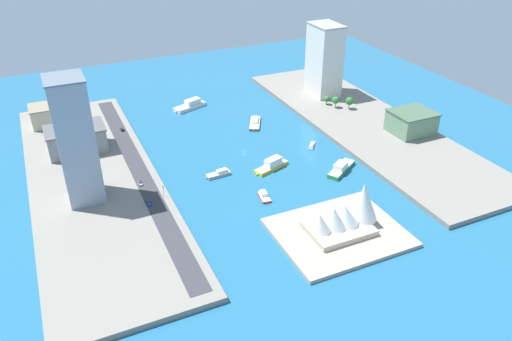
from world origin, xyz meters
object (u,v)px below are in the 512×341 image
Objects in this scene: ferry_white_commuter at (190,105)px; traffic_light_waterfront at (163,189)px; barge_flat_brown at (255,123)px; ferry_yellow_fast at (272,165)px; yacht_sleek_gray at (219,174)px; office_block_beige at (49,115)px; terminal_long_green at (411,122)px; hatchback_blue at (148,202)px; suv_black at (122,129)px; hotel_broad_white at (324,60)px; warehouse_low_gray at (76,139)px; sedan_silver at (140,183)px; ferry_green_doubledeck at (341,168)px; opera_landmark at (347,215)px; sailboat_small_white at (312,145)px; tugboat_red at (264,196)px; tower_tall_glass at (76,141)px.

traffic_light_waterfront is (53.22, 117.86, 4.93)m from ferry_white_commuter.
ferry_white_commuter is 58.05m from barge_flat_brown.
yacht_sleek_gray is (32.46, -4.88, -1.02)m from ferry_yellow_fast.
terminal_long_green is (-221.62, 116.35, 0.60)m from office_block_beige.
traffic_light_waterfront is (-9.49, -3.75, 3.41)m from hatchback_blue.
hatchback_blue is 1.07× the size of suv_black.
warehouse_low_gray is at bearing 6.22° from hotel_broad_white.
office_block_beige reaches higher than sedan_silver.
yacht_sleek_gray is at bearing 126.71° from office_block_beige.
ferry_yellow_fast reaches higher than ferry_green_doubledeck.
opera_landmark is (-77.23, 157.66, 6.78)m from suv_black.
ferry_white_commuter is 4.31× the size of traffic_light_waterfront.
ferry_yellow_fast is 2.41× the size of sailboat_small_white.
tugboat_red is 125.22m from suv_black.
ferry_green_doubledeck is at bearing 150.68° from ferry_yellow_fast.
ferry_green_doubledeck is at bearing 17.16° from terminal_long_green.
tower_tall_glass reaches higher than barge_flat_brown.
ferry_yellow_fast is at bearing 172.68° from sedan_silver.
office_block_beige reaches higher than yacht_sleek_gray.
tugboat_red is 102.22m from tower_tall_glass.
sedan_silver is 0.76× the size of traffic_light_waterfront.
yacht_sleek_gray is at bearing 49.20° from barge_flat_brown.
office_block_beige reaches higher than barge_flat_brown.
ferry_white_commuter is at bearing -156.26° from suv_black.
ferry_green_doubledeck is 151.75m from suv_black.
warehouse_low_gray reaches higher than ferry_green_doubledeck.
office_block_beige is at bearing -45.25° from ferry_yellow_fast.
traffic_light_waterfront is at bearing 2.80° from terminal_long_green.
tugboat_red is 70.26m from sedan_silver.
sailboat_small_white is at bearing -157.87° from ferry_yellow_fast.
ferry_green_doubledeck is (0.38, 35.34, 1.26)m from sailboat_small_white.
barge_flat_brown is (19.43, -47.57, 0.25)m from sailboat_small_white.
hotel_broad_white is at bearing -148.68° from traffic_light_waterfront.
sedan_silver is at bearing 25.21° from hotel_broad_white.
office_block_beige is at bearing -36.27° from suv_black.
sailboat_small_white is (-36.71, -14.93, -1.51)m from ferry_yellow_fast.
suv_black is at bearing -150.14° from warehouse_low_gray.
traffic_light_waterfront is at bearing 12.04° from sailboat_small_white.
ferry_white_commuter reaches higher than ferry_yellow_fast.
ferry_white_commuter is 5.68× the size of sedan_silver.
barge_flat_brown is at bearing -151.04° from sedan_silver.
ferry_white_commuter is 163.34m from terminal_long_green.
terminal_long_green is at bearing 168.46° from sailboat_small_white.
warehouse_low_gray is at bearing -2.25° from barge_flat_brown.
sailboat_small_white is at bearing -177.52° from sedan_silver.
terminal_long_green is at bearing -177.20° from traffic_light_waterfront.
hotel_broad_white reaches higher than hatchback_blue.
yacht_sleek_gray is 89.85m from suv_black.
ferry_green_doubledeck is 106.17m from traffic_light_waterfront.
yacht_sleek_gray is 2.45× the size of traffic_light_waterfront.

